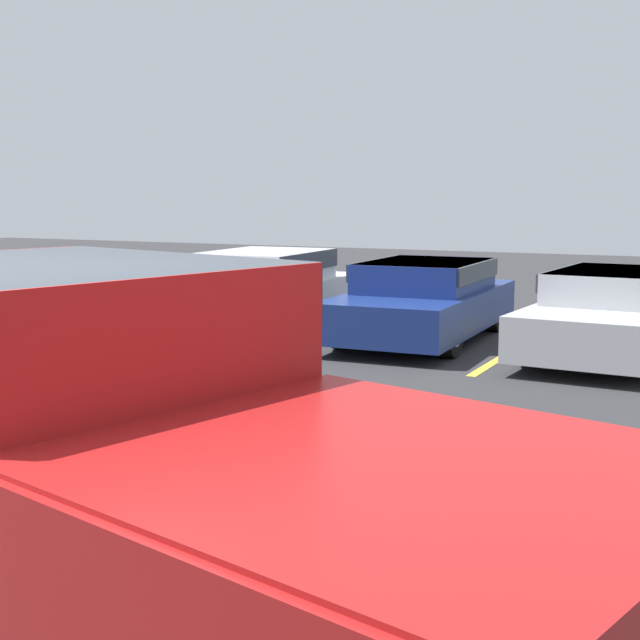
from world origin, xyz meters
name	(u,v)px	position (x,y,z in m)	size (l,w,h in m)	color
stall_stripe_a	(207,322)	(-4.84, 9.93, 0.00)	(0.12, 4.72, 0.01)	yellow
stall_stripe_b	(350,333)	(-2.18, 9.93, 0.00)	(0.12, 4.72, 0.01)	yellow
stall_stripe_c	(519,346)	(0.49, 9.93, 0.00)	(0.12, 4.72, 0.01)	yellow
pickup_truck	(81,450)	(0.59, 0.70, 0.92)	(6.30, 3.47, 1.83)	#A51919
parked_sedan_a	(263,288)	(-3.62, 9.72, 0.67)	(2.07, 4.34, 1.26)	silver
parked_sedan_b	(424,298)	(-0.96, 9.90, 0.63)	(1.95, 4.37, 1.17)	navy
parked_sedan_c	(617,310)	(1.81, 9.86, 0.62)	(2.02, 4.60, 1.15)	#B7BABF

